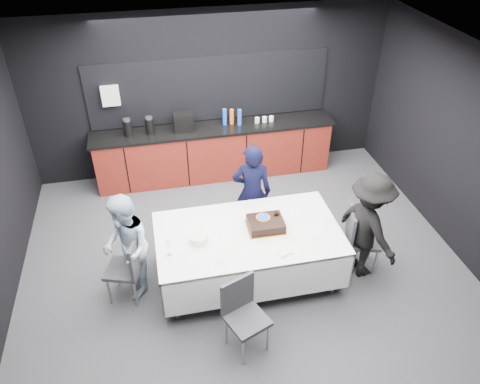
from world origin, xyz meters
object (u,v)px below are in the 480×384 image
Objects in this scene: cake_assembly at (266,224)px; chair_near at (243,310)px; person_center at (252,192)px; chair_right at (358,235)px; person_right at (368,226)px; champagne_flute at (168,245)px; chair_left at (129,265)px; plate_stack at (199,238)px; person_left at (126,247)px; party_table at (248,240)px.

cake_assembly is 0.52× the size of chair_near.
person_center reaches higher than chair_near.
person_right is at bearing -63.12° from chair_right.
champagne_flute reaches higher than cake_assembly.
cake_assembly is 1.27m from champagne_flute.
person_right is (3.03, -0.18, 0.23)m from chair_left.
plate_stack is 1.27m from person_center.
person_left is (-1.76, -0.77, -0.03)m from person_center.
chair_right is (2.11, -0.04, -0.30)m from plate_stack.
person_right reaches higher than person_left.
chair_right and chair_near have the same top height.
party_table is at bearing 4.15° from plate_stack.
champagne_flute is (-1.25, -0.25, 0.10)m from cake_assembly.
person_center is (1.26, 1.06, -0.18)m from champagne_flute.
champagne_flute reaches higher than chair_near.
chair_right is 1.99m from chair_near.
chair_near is 0.61× the size of person_center.
party_table is 10.36× the size of champagne_flute.
chair_right is 2.99m from person_left.
person_left is (-1.22, 1.09, 0.19)m from chair_near.
chair_left is at bearing 158.91° from champagne_flute.
person_right is (1.53, -0.19, 0.12)m from party_table.
person_right is (2.54, 0.01, -0.18)m from champagne_flute.
cake_assembly is 0.52× the size of chair_left.
chair_right reaches higher than party_table.
person_center reaches higher than chair_right.
plate_stack is 0.89m from person_left.
chair_near is at bearing -70.25° from plate_stack.
chair_near is 0.64× the size of person_left.
person_left is 0.95× the size of person_right.
champagne_flute is at bearing -21.09° from chair_left.
person_center reaches higher than champagne_flute.
chair_near is (-0.53, -1.05, -0.31)m from cake_assembly.
cake_assembly is at bearing 63.35° from chair_near.
chair_right is at bearing -1.28° from chair_left.
person_center reaches higher than plate_stack.
champagne_flute is 1.66m from person_center.
person_right is (3.04, -0.28, 0.04)m from person_left.
party_table is at bearing 66.39° from person_right.
chair_near is at bearing 97.60° from person_right.
champagne_flute is 0.62m from person_left.
person_center is at bearing 104.82° from person_left.
person_left is at bearing 36.15° from person_center.
person_left is at bearing 176.67° from chair_right.
chair_left is 0.64× the size of person_left.
chair_near is at bearing 86.40° from person_center.
plate_stack is at bearing 72.28° from person_left.
chair_left is at bearing 177.99° from plate_stack.
chair_right is at bearing -3.19° from party_table.
person_right is at bearing -3.34° from chair_left.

